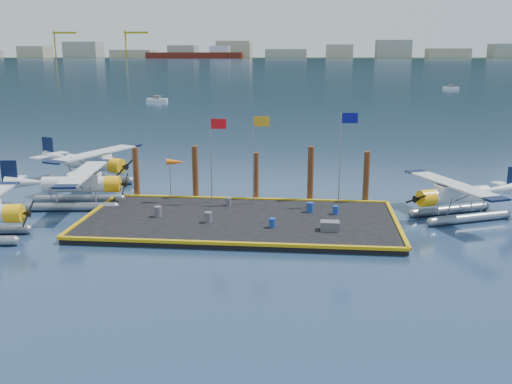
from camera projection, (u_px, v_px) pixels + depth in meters
ground at (240, 224)px, 37.08m from camera, size 4000.00×4000.00×0.00m
dock at (240, 221)px, 37.04m from camera, size 20.00×10.00×0.40m
dock_bumpers at (240, 217)px, 36.97m from camera, size 20.25×10.25×0.18m
far_backdrop at (393, 52)px, 1690.27m from camera, size 3050.00×2050.00×810.00m
seaplane_b at (79, 187)px, 40.88m from camera, size 8.83×9.74×3.44m
seaplane_c at (93, 165)px, 48.06m from camera, size 9.49×10.04×3.64m
seaplane_d at (456, 198)px, 38.02m from camera, size 8.53×8.96×3.28m
drum_0 at (158, 212)px, 37.29m from camera, size 0.49×0.49×0.69m
drum_1 at (272, 223)px, 34.99m from camera, size 0.41×0.41×0.58m
drum_2 at (310, 207)px, 38.33m from camera, size 0.47×0.47×0.67m
drum_3 at (208, 217)px, 36.05m from camera, size 0.47×0.47×0.67m
drum_4 at (336, 210)px, 37.86m from camera, size 0.40×0.40×0.57m
drum_5 at (228, 202)px, 39.98m from camera, size 0.39×0.39×0.55m
crate at (330, 226)px, 34.45m from camera, size 1.14×0.76×0.57m
flagpole_red at (214, 147)px, 39.92m from camera, size 1.14×0.08×6.00m
flagpole_yellow at (256, 146)px, 39.60m from camera, size 1.14×0.08×6.20m
flagpole_blue at (343, 145)px, 38.99m from camera, size 1.14×0.08×6.50m
windsock at (176, 163)px, 40.46m from camera, size 1.40×0.44×3.12m
piling_0 at (136, 174)px, 42.63m from camera, size 0.44×0.44×4.00m
piling_1 at (195, 174)px, 42.18m from camera, size 0.44×0.44×4.20m
piling_2 at (256, 178)px, 41.79m from camera, size 0.44×0.44×3.80m
piling_3 at (310, 176)px, 41.35m from camera, size 0.44×0.44×4.30m
piling_4 at (366, 179)px, 41.01m from camera, size 0.44×0.44×4.00m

